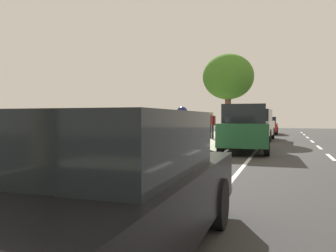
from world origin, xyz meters
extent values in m
plane|color=#343434|center=(0.00, 0.00, 0.00)|extent=(66.52, 66.52, 0.00)
cube|color=#A2AA8D|center=(3.60, 0.00, 0.07)|extent=(3.53, 41.58, 0.13)
cube|color=gray|center=(1.75, 0.00, 0.07)|extent=(0.16, 41.58, 0.13)
cube|color=white|center=(-2.49, -19.69, 0.00)|extent=(0.14, 2.20, 0.01)
cube|color=white|center=(-2.49, -15.49, 0.00)|extent=(0.14, 2.20, 0.01)
cube|color=white|center=(-2.49, -11.29, 0.00)|extent=(0.14, 2.20, 0.01)
cube|color=white|center=(-2.49, -7.09, 0.00)|extent=(0.14, 2.20, 0.01)
cube|color=white|center=(-2.49, -2.89, 0.00)|extent=(0.14, 2.20, 0.01)
cube|color=white|center=(-2.49, 1.31, 0.00)|extent=(0.14, 2.20, 0.01)
cube|color=white|center=(0.28, 0.00, 0.00)|extent=(0.12, 41.58, 0.01)
cube|color=maroon|center=(0.57, -15.56, 0.60)|extent=(1.78, 4.41, 0.64)
cube|color=black|center=(0.57, -15.56, 1.22)|extent=(1.56, 2.11, 0.60)
cylinder|color=black|center=(1.37, -14.19, 0.33)|extent=(0.22, 0.66, 0.66)
cylinder|color=black|center=(-0.25, -14.20, 0.33)|extent=(0.22, 0.66, 0.66)
cylinder|color=black|center=(1.38, -16.92, 0.33)|extent=(0.22, 0.66, 0.66)
cylinder|color=black|center=(-0.24, -16.92, 0.33)|extent=(0.22, 0.66, 0.66)
cube|color=white|center=(0.80, -7.50, 0.78)|extent=(2.07, 4.77, 0.90)
cube|color=black|center=(0.80, -7.50, 1.61)|extent=(1.79, 3.16, 0.76)
cylinder|color=black|center=(1.73, -6.07, 0.38)|extent=(0.25, 0.77, 0.76)
cylinder|color=black|center=(-0.02, -6.01, 0.38)|extent=(0.25, 0.77, 0.76)
cylinder|color=black|center=(1.62, -8.99, 0.38)|extent=(0.25, 0.77, 0.76)
cylinder|color=black|center=(-0.13, -8.92, 0.38)|extent=(0.25, 0.77, 0.76)
cube|color=#1E512D|center=(0.71, 0.27, 0.78)|extent=(2.15, 4.79, 0.90)
cube|color=black|center=(0.71, 0.27, 1.61)|extent=(1.83, 3.18, 0.76)
cylinder|color=black|center=(1.50, 1.77, 0.38)|extent=(0.26, 0.77, 0.76)
cylinder|color=black|center=(-0.24, 1.68, 0.38)|extent=(0.26, 0.77, 0.76)
cylinder|color=black|center=(1.66, -1.14, 0.38)|extent=(0.26, 0.77, 0.76)
cylinder|color=black|center=(-0.09, -1.23, 0.38)|extent=(0.26, 0.77, 0.76)
cube|color=black|center=(0.76, 11.73, 0.60)|extent=(1.81, 4.42, 0.64)
cube|color=black|center=(0.76, 11.73, 1.22)|extent=(1.57, 2.12, 0.60)
cylinder|color=black|center=(1.58, 10.37, 0.33)|extent=(0.23, 0.66, 0.66)
cylinder|color=black|center=(-0.04, 10.35, 0.33)|extent=(0.23, 0.66, 0.66)
torus|color=black|center=(0.78, 7.32, 0.36)|extent=(0.71, 0.24, 0.72)
torus|color=black|center=(1.78, 7.60, 0.36)|extent=(0.71, 0.24, 0.72)
cylinder|color=#1926A5|center=(1.15, 7.42, 0.45)|extent=(0.63, 0.21, 0.53)
cylinder|color=#1926A5|center=(1.50, 7.52, 0.44)|extent=(0.14, 0.07, 0.50)
cylinder|color=#1926A5|center=(1.20, 7.43, 0.70)|extent=(0.71, 0.23, 0.05)
cylinder|color=#1926A5|center=(1.62, 7.55, 0.28)|extent=(0.35, 0.13, 0.20)
cylinder|color=#1926A5|center=(1.67, 7.56, 0.52)|extent=(0.26, 0.11, 0.35)
cylinder|color=#1926A5|center=(0.82, 7.33, 0.53)|extent=(0.12, 0.07, 0.35)
cube|color=black|center=(1.55, 7.53, 0.73)|extent=(0.26, 0.16, 0.05)
cylinder|color=black|center=(0.85, 7.34, 0.77)|extent=(0.15, 0.45, 0.03)
cylinder|color=#C6B284|center=(1.48, 7.11, 0.42)|extent=(0.15, 0.15, 0.84)
cylinder|color=#C6B284|center=(1.48, 6.91, 0.42)|extent=(0.15, 0.15, 0.84)
cube|color=white|center=(1.48, 7.01, 1.14)|extent=(0.24, 0.39, 0.59)
cylinder|color=white|center=(1.47, 7.27, 1.11)|extent=(0.10, 0.10, 0.56)
cylinder|color=white|center=(1.49, 6.75, 1.11)|extent=(0.10, 0.10, 0.56)
sphere|color=tan|center=(1.48, 7.01, 1.55)|extent=(0.24, 0.24, 0.24)
sphere|color=navy|center=(1.48, 7.01, 1.59)|extent=(0.26, 0.26, 0.26)
cube|color=black|center=(1.68, 7.01, 1.16)|extent=(0.19, 0.31, 0.44)
cylinder|color=brown|center=(2.83, -8.24, 1.73)|extent=(0.42, 0.42, 3.19)
ellipsoid|color=#447C25|center=(2.83, -8.24, 4.29)|extent=(3.52, 3.52, 3.15)
cylinder|color=black|center=(3.58, -5.86, 0.56)|extent=(0.15, 0.15, 0.85)
cylinder|color=black|center=(3.39, -5.79, 0.56)|extent=(0.15, 0.15, 0.85)
cube|color=#591E1E|center=(3.49, -5.83, 1.28)|extent=(0.44, 0.35, 0.60)
cylinder|color=#591E1E|center=(3.73, -5.92, 1.25)|extent=(0.10, 0.10, 0.57)
cylinder|color=#591E1E|center=(3.24, -5.74, 1.25)|extent=(0.10, 0.10, 0.57)
sphere|color=#968E59|center=(3.49, -5.83, 1.70)|extent=(0.24, 0.24, 0.24)
camera|label=1|loc=(-0.85, 14.59, 1.46)|focal=34.98mm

